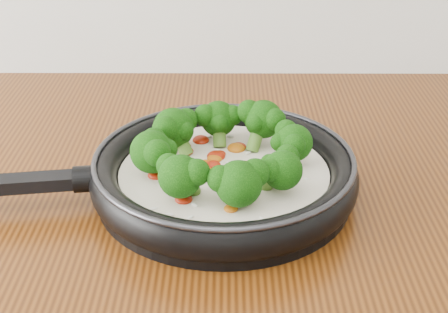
{
  "coord_description": "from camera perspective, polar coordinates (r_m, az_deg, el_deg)",
  "views": [
    {
      "loc": [
        -0.02,
        0.44,
        1.29
      ],
      "look_at": [
        -0.02,
        1.09,
        0.95
      ],
      "focal_mm": 51.78,
      "sensor_mm": 36.0,
      "label": 1
    }
  ],
  "objects": [
    {
      "name": "skillet",
      "position": [
        0.74,
        -0.27,
        -1.21
      ],
      "size": [
        0.5,
        0.35,
        0.09
      ],
      "color": "black",
      "rests_on": "counter"
    }
  ]
}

